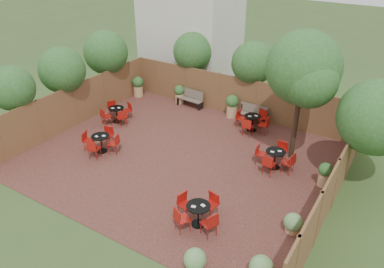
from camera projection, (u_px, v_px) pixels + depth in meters
The scene contains 13 objects.
ground at pixel (182, 159), 15.89m from camera, with size 80.00×80.00×0.00m, color #354F23.
courtyard_paving at pixel (182, 159), 15.88m from camera, with size 12.00×10.00×0.02m, color #341715.
fence_back at pixel (236, 96), 19.13m from camera, with size 12.00×0.08×2.00m, color brown.
fence_left at pixel (75, 105), 18.18m from camera, with size 0.08×10.00×2.00m, color brown.
fence_right at pixel (334, 185), 12.64m from camera, with size 0.08×10.00×2.00m, color brown.
neighbour_building at pixel (191, 14), 22.01m from camera, with size 5.00×4.00×8.00m, color beige.
overhang_foliage at pixel (198, 74), 17.06m from camera, with size 15.65×10.18×2.63m.
courtyard_tree at pixel (303, 72), 14.22m from camera, with size 2.89×2.81×5.26m.
park_bench_left at pixel (191, 98), 20.23m from camera, with size 1.48×0.58×0.89m.
park_bench_right at pixel (253, 114), 18.61m from camera, with size 1.43×0.51×0.87m.
bistro_tables at pixel (188, 146), 15.92m from camera, with size 9.55×8.42×0.88m.
planters at pixel (201, 105), 19.15m from camera, with size 11.67×3.98×1.16m.
low_shrubs at pixel (249, 252), 10.92m from camera, with size 2.43×3.54×0.72m.
Camera 1 is at (7.44, -11.20, 8.54)m, focal length 36.05 mm.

